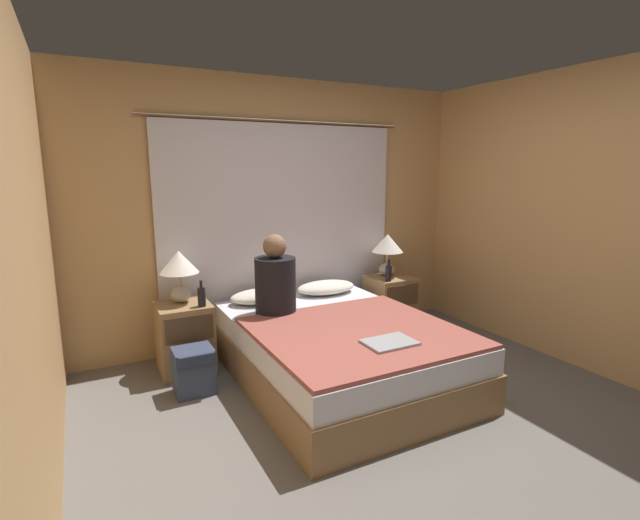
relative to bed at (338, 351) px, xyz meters
The scene contains 18 objects.
ground_plane 0.87m from the bed, 90.00° to the right, with size 16.00×16.00×0.00m, color #66605B.
wall_back 1.52m from the bed, 90.00° to the left, with size 4.02×0.06×2.50m.
wall_left 2.37m from the bed, 157.15° to the right, with size 0.06×4.00×2.50m.
wall_right 2.37m from the bed, 22.85° to the right, with size 0.06×4.00×2.50m.
curtain_panel 1.35m from the bed, 90.00° to the left, with size 2.57×0.02×2.11m.
bed is the anchor object (origin of this frame).
nightstand_left 1.28m from the bed, 144.79° to the left, with size 0.43×0.43×0.58m.
nightstand_right 1.28m from the bed, 35.21° to the left, with size 0.43×0.43×0.58m.
lamp_left 1.47m from the bed, 142.31° to the left, with size 0.32×0.32×0.44m.
lamp_right 1.47m from the bed, 37.69° to the left, with size 0.32×0.32×0.44m.
pillow_left 0.92m from the bed, 112.17° to the left, with size 0.59×0.35×0.12m.
pillow_right 0.92m from the bed, 67.83° to the left, with size 0.59×0.35×0.12m.
blanket_on_bed 0.39m from the bed, 90.00° to the right, with size 1.43×1.39×0.03m.
person_left_in_bed 0.76m from the bed, 129.18° to the left, with size 0.34×0.34×0.67m.
beer_bottle_on_left_stand 1.18m from the bed, 146.38° to the left, with size 0.06×0.06×0.22m.
beer_bottle_on_right_stand 1.19m from the bed, 33.43° to the left, with size 0.06×0.06×0.22m.
laptop_on_bed 0.68m from the bed, 85.55° to the right, with size 0.34×0.25×0.02m.
backpack_on_floor 1.12m from the bed, 164.36° to the left, with size 0.29×0.27×0.35m.
Camera 1 is at (-1.75, -2.19, 1.68)m, focal length 26.00 mm.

